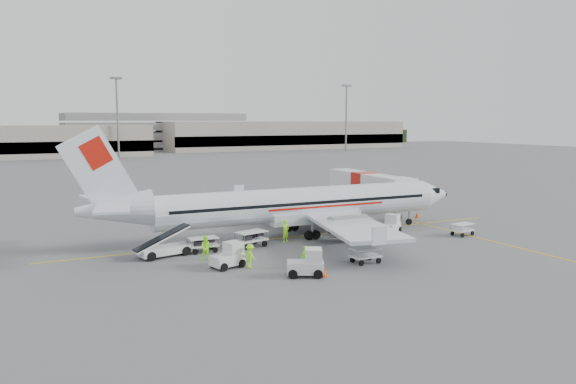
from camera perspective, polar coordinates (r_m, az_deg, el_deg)
name	(u,v)px	position (r m, az deg, el deg)	size (l,w,h in m)	color
ground	(298,236)	(50.55, 1.02, -4.53)	(360.00, 360.00, 0.00)	#56595B
stripe_lead	(298,236)	(50.55, 1.02, -4.53)	(44.00, 0.20, 0.01)	yellow
stripe_cross	(480,238)	(52.49, 18.95, -4.48)	(0.20, 20.00, 0.01)	yellow
terminal_east	(284,135)	(210.54, -0.38, 5.81)	(90.00, 26.00, 10.00)	gray
parking_garage	(154,130)	(209.43, -13.42, 6.15)	(62.00, 24.00, 14.00)	slate
treeline	(77,141)	(220.16, -20.66, 4.89)	(300.00, 3.00, 6.00)	black
mast_center	(118,118)	(164.24, -16.92, 7.18)	(3.20, 1.20, 22.00)	slate
mast_east	(346,119)	(191.81, 5.93, 7.42)	(3.20, 1.20, 22.00)	slate
aircraft	(302,182)	(50.33, 1.39, 1.07)	(35.57, 27.88, 9.80)	silver
jet_bridge	(365,192)	(64.65, 7.81, 0.01)	(3.20, 17.09, 4.49)	silver
belt_loader	(164,238)	(44.01, -12.47, -4.58)	(5.28, 1.98, 2.86)	silver
tug_fore	(390,224)	(52.60, 10.37, -3.23)	(2.23, 1.28, 1.72)	silver
tug_mid	(305,262)	(37.73, 1.76, -7.16)	(2.43, 1.39, 1.88)	silver
tug_aft	(227,255)	(40.07, -6.17, -6.41)	(2.30, 1.32, 1.78)	silver
cart_loaded_a	(203,245)	(45.01, -8.61, -5.32)	(2.28, 1.35, 1.19)	silver
cart_loaded_b	(251,239)	(46.40, -3.74, -4.79)	(2.51, 1.49, 1.31)	silver
cart_empty_a	(366,255)	(41.57, 7.89, -6.40)	(2.16, 1.28, 1.13)	silver
cart_empty_b	(463,229)	(53.25, 17.31, -3.66)	(2.10, 1.24, 1.10)	silver
cone_nose	(417,215)	(61.66, 12.97, -2.24)	(0.43, 0.43, 0.70)	#F74506
cone_port	(213,204)	(68.70, -7.61, -1.20)	(0.37, 0.37, 0.60)	#F74506
cone_stbd	(324,272)	(37.80, 3.70, -8.09)	(0.41, 0.41, 0.67)	#F74506
crew_a	(286,231)	(48.17, -0.24, -3.97)	(0.69, 0.46, 1.90)	#8AE41E
crew_b	(206,248)	(42.37, -8.29, -5.64)	(0.90, 0.70, 1.85)	#8AE41E
crew_c	(250,256)	(39.89, -3.88, -6.51)	(1.10, 0.63, 1.70)	#8AE41E
crew_d	(305,257)	(39.78, 1.76, -6.62)	(0.93, 0.39, 1.58)	#8AE41E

